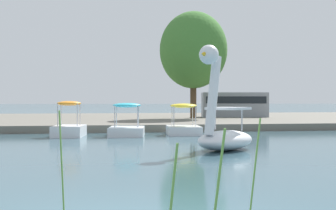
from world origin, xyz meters
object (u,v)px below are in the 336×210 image
pedal_boat_yellow (183,125)px  parked_van (234,104)px  swan_boat (223,129)px  tree_sapling_by_fence (193,50)px  pedal_boat_orange (69,127)px  pedal_boat_cyan (127,127)px

pedal_boat_yellow → parked_van: (6.36, 12.56, 0.88)m
swan_boat → tree_sapling_by_fence: tree_sapling_by_fence is taller
pedal_boat_orange → pedal_boat_yellow: bearing=4.5°
tree_sapling_by_fence → parked_van: (3.49, 2.15, -3.56)m
swan_boat → parked_van: bearing=71.6°
swan_boat → pedal_boat_orange: 8.75m
pedal_boat_orange → pedal_boat_cyan: 2.49m
pedal_boat_orange → swan_boat: bearing=-57.1°
pedal_boat_cyan → parked_van: bearing=55.4°
swan_boat → pedal_boat_yellow: bearing=87.2°
pedal_boat_cyan → swan_boat: bearing=-72.8°
swan_boat → parked_van: 21.41m
pedal_boat_yellow → tree_sapling_by_fence: 11.68m
pedal_boat_yellow → swan_boat: bearing=-92.8°
pedal_boat_yellow → parked_van: parked_van is taller
pedal_boat_orange → pedal_boat_cyan: (2.49, -0.07, -0.01)m
pedal_boat_yellow → tree_sapling_by_fence: bearing=74.6°
pedal_boat_orange → tree_sapling_by_fence: 14.18m
tree_sapling_by_fence → pedal_boat_cyan: bearing=-116.8°
tree_sapling_by_fence → parked_van: bearing=31.6°
swan_boat → tree_sapling_by_fence: (3.25, 18.17, 4.18)m
pedal_boat_cyan → pedal_boat_yellow: bearing=10.4°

